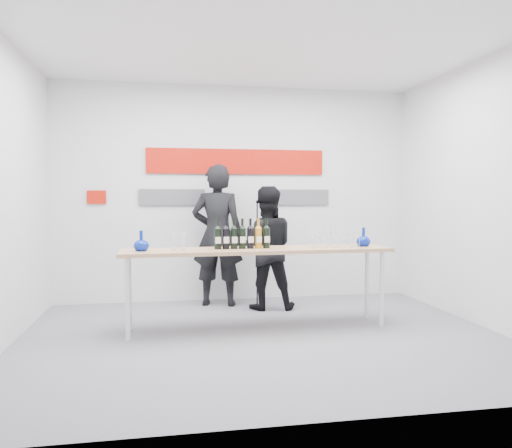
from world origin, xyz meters
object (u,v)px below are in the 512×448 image
Objects in this scene: tasting_table at (258,255)px; mic_stand at (257,274)px; presenter_left at (217,235)px; presenter_right at (266,248)px.

mic_stand is at bearing 78.17° from tasting_table.
presenter_left is 1.34× the size of mic_stand.
presenter_left reaches higher than mic_stand.
presenter_left is 0.74m from mic_stand.
presenter_left is 0.69m from presenter_right.
presenter_right is (0.59, -0.32, -0.15)m from presenter_left.
presenter_left is (-0.31, 1.28, 0.12)m from tasting_table.
presenter_left reaches higher than presenter_right.
presenter_right is at bearing -52.77° from mic_stand.
tasting_table is 1.18m from mic_stand.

